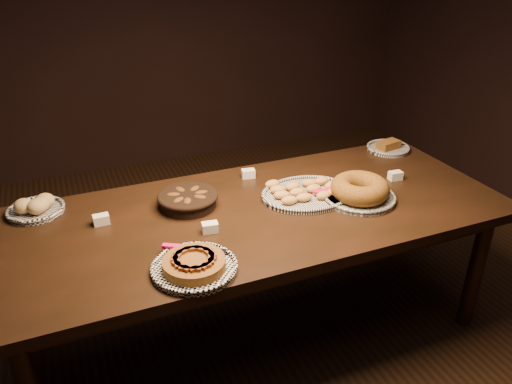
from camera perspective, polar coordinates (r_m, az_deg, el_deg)
name	(u,v)px	position (r m, az deg, el deg)	size (l,w,h in m)	color
ground	(258,330)	(2.82, 0.23, -15.50)	(5.00, 5.00, 0.00)	black
buffet_table	(258,223)	(2.41, 0.26, -3.58)	(2.40, 1.00, 0.75)	black
apple_tart_plate	(194,265)	(1.97, -7.08, -8.31)	(0.34, 0.35, 0.06)	white
madeleine_platter	(306,192)	(2.50, 5.73, -0.05)	(0.47, 0.38, 0.05)	black
bundt_cake_plate	(359,191)	(2.50, 11.74, 0.14)	(0.38, 0.36, 0.11)	black
croissant_basket	(188,199)	(2.41, -7.78, -0.76)	(0.29, 0.29, 0.07)	black
bread_roll_plate	(36,207)	(2.55, -23.85, -1.59)	(0.26, 0.26, 0.08)	white
loaf_plate	(388,147)	(3.14, 14.88, 4.96)	(0.26, 0.26, 0.06)	black
tent_cards	(266,196)	(2.45, 1.17, -0.42)	(1.58, 0.51, 0.04)	white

